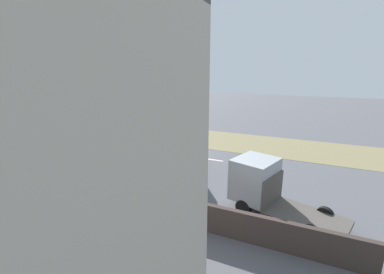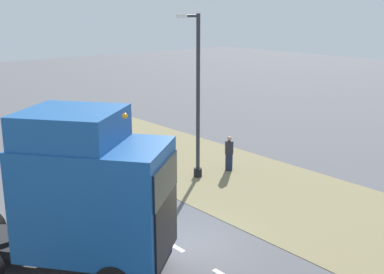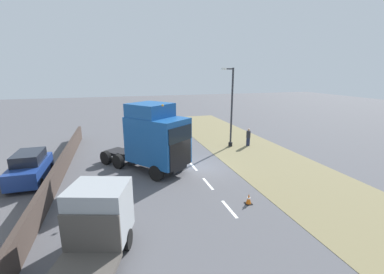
% 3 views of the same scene
% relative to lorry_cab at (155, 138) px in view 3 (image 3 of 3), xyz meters
% --- Properties ---
extents(ground_plane, '(120.00, 120.00, 0.00)m').
position_rel_lorry_cab_xyz_m(ground_plane, '(-2.82, 0.57, -2.41)').
color(ground_plane, '#515156').
rests_on(ground_plane, ground).
extents(grass_verge, '(7.00, 44.00, 0.01)m').
position_rel_lorry_cab_xyz_m(grass_verge, '(-8.82, 0.57, -2.40)').
color(grass_verge, olive).
rests_on(grass_verge, ground).
extents(lane_markings, '(0.16, 14.60, 0.00)m').
position_rel_lorry_cab_xyz_m(lane_markings, '(-2.82, -0.13, -2.40)').
color(lane_markings, white).
rests_on(lane_markings, ground).
extents(boundary_wall, '(0.25, 24.00, 1.32)m').
position_rel_lorry_cab_xyz_m(boundary_wall, '(6.18, 0.57, -1.75)').
color(boundary_wall, '#382D28').
rests_on(boundary_wall, ground).
extents(lorry_cab, '(6.22, 6.95, 4.93)m').
position_rel_lorry_cab_xyz_m(lorry_cab, '(0.00, 0.00, 0.00)').
color(lorry_cab, black).
rests_on(lorry_cab, ground).
extents(flatbed_truck, '(3.65, 5.73, 2.68)m').
position_rel_lorry_cab_xyz_m(flatbed_truck, '(3.41, 8.00, -0.99)').
color(flatbed_truck, '#999EA3').
rests_on(flatbed_truck, ground).
extents(parked_car, '(1.92, 4.33, 1.92)m').
position_rel_lorry_cab_xyz_m(parked_car, '(7.91, -0.55, -1.46)').
color(parked_car, navy).
rests_on(parked_car, ground).
extents(lamp_post, '(1.31, 0.37, 7.20)m').
position_rel_lorry_cab_xyz_m(lamp_post, '(-7.67, -4.21, 0.86)').
color(lamp_post, black).
rests_on(lamp_post, ground).
extents(pedestrian, '(0.39, 0.39, 1.66)m').
position_rel_lorry_cab_xyz_m(pedestrian, '(-9.44, -3.94, -1.59)').
color(pedestrian, '#1E233D').
rests_on(pedestrian, ground).
extents(traffic_cone_lead, '(0.36, 0.36, 0.58)m').
position_rel_lorry_cab_xyz_m(traffic_cone_lead, '(-4.03, 6.07, -2.12)').
color(traffic_cone_lead, black).
rests_on(traffic_cone_lead, ground).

